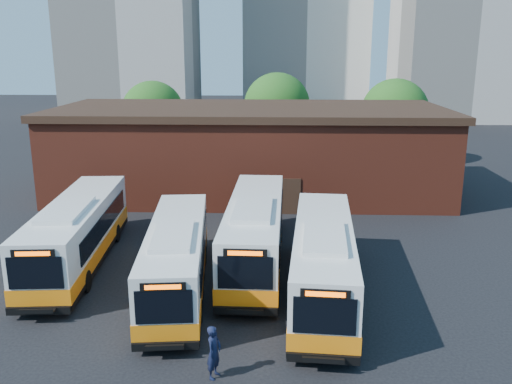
{
  "coord_description": "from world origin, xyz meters",
  "views": [
    {
      "loc": [
        2.0,
        -20.19,
        10.46
      ],
      "look_at": [
        0.94,
        7.53,
        3.17
      ],
      "focal_mm": 38.0,
      "sensor_mm": 36.0,
      "label": 1
    }
  ],
  "objects_px": {
    "bus_midwest": "(177,260)",
    "bus_east": "(323,263)",
    "bus_west": "(78,235)",
    "bus_mideast": "(255,234)",
    "transit_worker": "(214,352)"
  },
  "relations": [
    {
      "from": "bus_midwest",
      "to": "bus_mideast",
      "type": "height_order",
      "value": "bus_mideast"
    },
    {
      "from": "bus_mideast",
      "to": "transit_worker",
      "type": "height_order",
      "value": "bus_mideast"
    },
    {
      "from": "bus_west",
      "to": "bus_mideast",
      "type": "height_order",
      "value": "bus_mideast"
    },
    {
      "from": "bus_mideast",
      "to": "bus_midwest",
      "type": "bearing_deg",
      "value": -135.16
    },
    {
      "from": "bus_west",
      "to": "transit_worker",
      "type": "relative_size",
      "value": 6.86
    },
    {
      "from": "bus_west",
      "to": "bus_midwest",
      "type": "distance_m",
      "value": 6.16
    },
    {
      "from": "transit_worker",
      "to": "bus_midwest",
      "type": "bearing_deg",
      "value": 39.66
    },
    {
      "from": "bus_west",
      "to": "bus_mideast",
      "type": "relative_size",
      "value": 0.99
    },
    {
      "from": "bus_west",
      "to": "bus_east",
      "type": "distance_m",
      "value": 12.34
    },
    {
      "from": "bus_west",
      "to": "bus_midwest",
      "type": "xyz_separation_m",
      "value": [
        5.48,
        -2.82,
        -0.11
      ]
    },
    {
      "from": "bus_midwest",
      "to": "bus_east",
      "type": "distance_m",
      "value": 6.47
    },
    {
      "from": "transit_worker",
      "to": "bus_west",
      "type": "bearing_deg",
      "value": 59.48
    },
    {
      "from": "bus_midwest",
      "to": "transit_worker",
      "type": "bearing_deg",
      "value": -75.97
    },
    {
      "from": "bus_midwest",
      "to": "bus_east",
      "type": "relative_size",
      "value": 0.95
    },
    {
      "from": "bus_midwest",
      "to": "transit_worker",
      "type": "xyz_separation_m",
      "value": [
        2.41,
        -6.68,
        -0.51
      ]
    }
  ]
}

